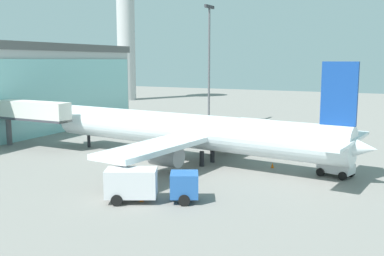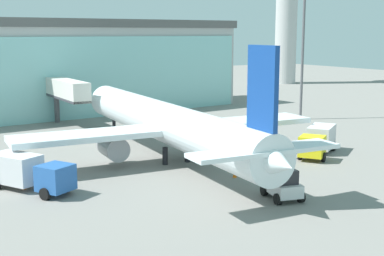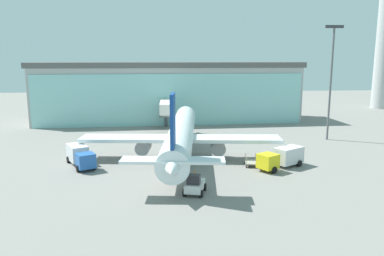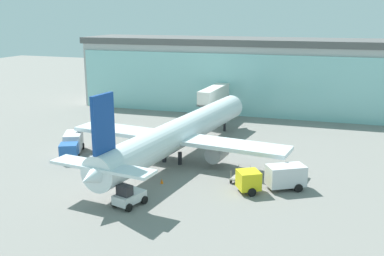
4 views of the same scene
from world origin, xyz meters
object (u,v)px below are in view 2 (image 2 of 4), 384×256
safety_cone_nose (235,174)px  safety_cone_wingtip (24,186)px  catering_truck (28,172)px  pushback_tug (283,186)px  apron_light_mast (303,32)px  jet_bridge (66,91)px  fuel_truck (318,140)px  airplane (166,123)px  baggage_cart (279,152)px

safety_cone_nose → safety_cone_wingtip: 16.77m
catering_truck → pushback_tug: bearing=24.0°
apron_light_mast → safety_cone_nose: size_ratio=36.85×
jet_bridge → pushback_tug: bearing=-174.6°
pushback_tug → safety_cone_wingtip: (-15.04, 12.57, -0.70)m
jet_bridge → fuel_truck: bearing=-150.3°
catering_truck → apron_light_mast: bearing=81.6°
apron_light_mast → fuel_truck: 24.22m
jet_bridge → airplane: airplane is taller
apron_light_mast → airplane: 30.33m
airplane → baggage_cart: bearing=-113.3°
pushback_tug → baggage_cart: bearing=-24.8°
airplane → catering_truck: 14.62m
safety_cone_nose → fuel_truck: bearing=11.1°
apron_light_mast → safety_cone_nose: 34.27m
safety_cone_wingtip → pushback_tug: bearing=-39.9°
apron_light_mast → fuel_truck: bearing=-129.3°
pushback_tug → safety_cone_wingtip: pushback_tug is taller
baggage_cart → fuel_truck: bearing=-101.0°
airplane → baggage_cart: 11.18m
airplane → catering_truck: size_ratio=5.27×
safety_cone_wingtip → baggage_cart: bearing=-5.5°
airplane → catering_truck: bearing=109.5°
fuel_truck → safety_cone_nose: 12.28m
catering_truck → safety_cone_wingtip: (-0.22, 0.51, -1.19)m
fuel_truck → safety_cone_wingtip: bearing=-40.3°
jet_bridge → airplane: bearing=-173.5°
airplane → safety_cone_nose: (1.37, -8.93, -3.13)m
airplane → safety_cone_wingtip: 14.93m
baggage_cart → safety_cone_wingtip: (-23.74, 2.28, -0.23)m
catering_truck → safety_cone_wingtip: bearing=176.4°
jet_bridge → safety_cone_wingtip: bearing=154.6°
fuel_truck → baggage_cart: bearing=-51.8°
safety_cone_nose → pushback_tug: bearing=-95.4°
jet_bridge → catering_truck: jet_bridge is taller
fuel_truck → safety_cone_nose: (-12.00, -2.35, -1.19)m
safety_cone_wingtip → airplane: bearing=11.6°
safety_cone_wingtip → safety_cone_nose: bearing=-20.9°
apron_light_mast → fuel_truck: (-13.85, -16.91, -10.44)m
jet_bridge → baggage_cart: 29.58m
jet_bridge → catering_truck: bearing=155.5°
safety_cone_wingtip → jet_bridge: bearing=63.6°
safety_cone_nose → safety_cone_wingtip: same height
apron_light_mast → safety_cone_wingtip: bearing=-162.3°
baggage_cart → safety_cone_nose: bearing=122.7°
apron_light_mast → airplane: (-27.22, -10.33, -8.50)m
apron_light_mast → catering_truck: 44.77m
apron_light_mast → baggage_cart: 26.23m
apron_light_mast → jet_bridge: bearing=158.8°
catering_truck → safety_cone_nose: bearing=43.6°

